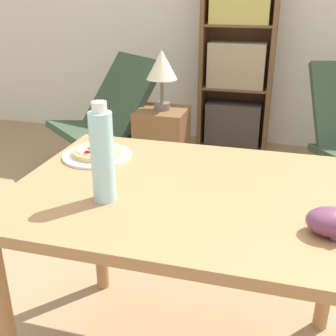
{
  "coord_description": "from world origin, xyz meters",
  "views": [
    {
      "loc": [
        0.21,
        -1.28,
        1.34
      ],
      "look_at": [
        -0.11,
        -0.1,
        0.82
      ],
      "focal_mm": 45.0,
      "sensor_mm": 36.0,
      "label": 1
    }
  ],
  "objects_px": {
    "pizza_on_plate": "(97,153)",
    "table_lamp": "(162,68)",
    "grape_bunch": "(332,222)",
    "side_table": "(162,148)",
    "bookshelf": "(237,62)",
    "drink_bottle": "(102,156)",
    "lounge_chair_near": "(105,139)"
  },
  "relations": [
    {
      "from": "drink_bottle",
      "to": "table_lamp",
      "type": "relative_size",
      "value": 0.74
    },
    {
      "from": "drink_bottle",
      "to": "table_lamp",
      "type": "height_order",
      "value": "drink_bottle"
    },
    {
      "from": "pizza_on_plate",
      "to": "side_table",
      "type": "bearing_deg",
      "value": 96.0
    },
    {
      "from": "pizza_on_plate",
      "to": "table_lamp",
      "type": "relative_size",
      "value": 0.64
    },
    {
      "from": "pizza_on_plate",
      "to": "table_lamp",
      "type": "height_order",
      "value": "table_lamp"
    },
    {
      "from": "bookshelf",
      "to": "side_table",
      "type": "bearing_deg",
      "value": -111.29
    },
    {
      "from": "lounge_chair_near",
      "to": "table_lamp",
      "type": "bearing_deg",
      "value": 28.93
    },
    {
      "from": "pizza_on_plate",
      "to": "bookshelf",
      "type": "distance_m",
      "value": 2.38
    },
    {
      "from": "grape_bunch",
      "to": "lounge_chair_near",
      "type": "height_order",
      "value": "lounge_chair_near"
    },
    {
      "from": "lounge_chair_near",
      "to": "grape_bunch",
      "type": "bearing_deg",
      "value": -12.33
    },
    {
      "from": "grape_bunch",
      "to": "side_table",
      "type": "distance_m",
      "value": 2.03
    },
    {
      "from": "bookshelf",
      "to": "side_table",
      "type": "relative_size",
      "value": 2.81
    },
    {
      "from": "pizza_on_plate",
      "to": "table_lamp",
      "type": "xyz_separation_m",
      "value": [
        -0.14,
        1.37,
        0.09
      ]
    },
    {
      "from": "pizza_on_plate",
      "to": "grape_bunch",
      "type": "distance_m",
      "value": 0.88
    },
    {
      "from": "grape_bunch",
      "to": "table_lamp",
      "type": "distance_m",
      "value": 1.96
    },
    {
      "from": "pizza_on_plate",
      "to": "grape_bunch",
      "type": "xyz_separation_m",
      "value": [
        0.81,
        -0.34,
        0.02
      ]
    },
    {
      "from": "side_table",
      "to": "table_lamp",
      "type": "distance_m",
      "value": 0.57
    },
    {
      "from": "drink_bottle",
      "to": "lounge_chair_near",
      "type": "relative_size",
      "value": 0.31
    },
    {
      "from": "drink_bottle",
      "to": "lounge_chair_near",
      "type": "bearing_deg",
      "value": 114.22
    },
    {
      "from": "drink_bottle",
      "to": "lounge_chair_near",
      "type": "distance_m",
      "value": 2.04
    },
    {
      "from": "bookshelf",
      "to": "table_lamp",
      "type": "xyz_separation_m",
      "value": [
        -0.39,
        -0.99,
        0.1
      ]
    },
    {
      "from": "lounge_chair_near",
      "to": "table_lamp",
      "type": "height_order",
      "value": "table_lamp"
    },
    {
      "from": "grape_bunch",
      "to": "lounge_chair_near",
      "type": "xyz_separation_m",
      "value": [
        -1.44,
        1.8,
        -0.5
      ]
    },
    {
      "from": "lounge_chair_near",
      "to": "bookshelf",
      "type": "bearing_deg",
      "value": 85.2
    },
    {
      "from": "pizza_on_plate",
      "to": "drink_bottle",
      "type": "height_order",
      "value": "drink_bottle"
    },
    {
      "from": "bookshelf",
      "to": "lounge_chair_near",
      "type": "bearing_deg",
      "value": -133.95
    },
    {
      "from": "grape_bunch",
      "to": "table_lamp",
      "type": "relative_size",
      "value": 0.32
    },
    {
      "from": "pizza_on_plate",
      "to": "grape_bunch",
      "type": "height_order",
      "value": "grape_bunch"
    },
    {
      "from": "bookshelf",
      "to": "drink_bottle",
      "type": "bearing_deg",
      "value": -91.57
    },
    {
      "from": "side_table",
      "to": "pizza_on_plate",
      "type": "bearing_deg",
      "value": -84.0
    },
    {
      "from": "lounge_chair_near",
      "to": "side_table",
      "type": "distance_m",
      "value": 0.49
    },
    {
      "from": "table_lamp",
      "to": "drink_bottle",
      "type": "bearing_deg",
      "value": -79.49
    }
  ]
}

